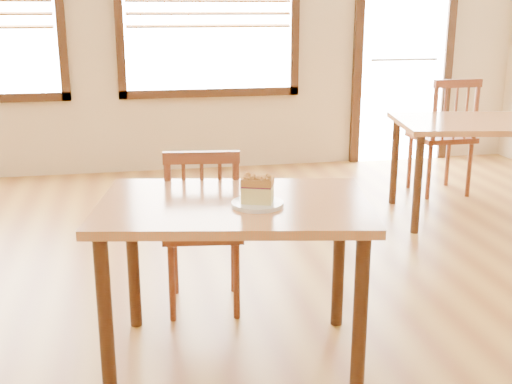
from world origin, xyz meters
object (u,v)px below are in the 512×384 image
Objects in this scene: cafe_table_main at (234,224)px; cafe_chair_second at (444,135)px; cafe_chair_main at (203,228)px; cafe_table_second at (486,132)px; plate at (257,204)px; cake_slice at (257,189)px.

cafe_chair_second is at bearing 57.59° from cafe_table_main.
cafe_table_main is 1.27× the size of cafe_chair_second.
cafe_chair_main reaches higher than cafe_table_main.
cafe_table_second is at bearing 48.37° from cafe_table_main.
cake_slice is (-0.00, 0.00, 0.07)m from plate.
cafe_table_main is at bearing 105.10° from cafe_chair_main.
plate is at bearing 111.71° from cafe_chair_main.
cafe_chair_main is 2.55m from cafe_table_second.
cafe_chair_second is 6.53× the size of cake_slice.
cafe_chair_main is at bearing 108.93° from cafe_table_main.
cafe_table_second is 1.43× the size of cafe_chair_second.
cafe_chair_second is at bearing 69.54° from cake_slice.
cafe_chair_main is at bearing 104.70° from plate.
plate is (-2.12, -2.43, 0.25)m from cafe_chair_second.
cafe_table_main is at bearing 155.08° from cake_slice.
cafe_table_main is 0.22m from cake_slice.
cafe_chair_main is at bearing -142.23° from cafe_table_second.
cafe_table_second is at bearing -145.93° from cafe_chair_main.
cafe_chair_second reaches higher than cafe_chair_main.
cafe_chair_main is 0.62× the size of cafe_table_second.
cafe_chair_main is (-0.07, 0.53, -0.19)m from cafe_table_main.
plate is (0.09, -0.09, 0.11)m from cafe_table_main.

